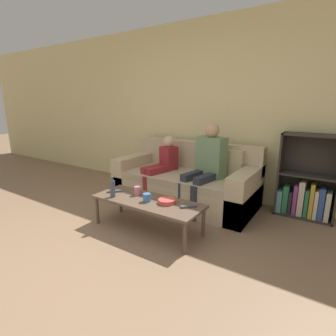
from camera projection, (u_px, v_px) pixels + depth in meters
name	position (u px, v px, depth m)	size (l,w,h in m)	color
ground_plane	(59.00, 276.00, 2.21)	(22.00, 22.00, 0.00)	#84664C
wall_back	(202.00, 110.00, 4.03)	(12.00, 0.06, 2.60)	beige
couch	(186.00, 183.00, 3.81)	(2.00, 0.93, 0.85)	tan
bookshelf	(307.00, 187.00, 3.29)	(0.68, 0.28, 1.06)	#332D28
coffee_table	(147.00, 203.00, 2.94)	(1.29, 0.49, 0.36)	brown
person_adult	(207.00, 161.00, 3.45)	(0.45, 0.69, 1.16)	#282D38
person_child	(161.00, 165.00, 3.81)	(0.34, 0.67, 0.95)	maroon
cup_near	(147.00, 198.00, 2.88)	(0.09, 0.09, 0.09)	#3D70B2
cup_far	(137.00, 191.00, 3.08)	(0.07, 0.07, 0.11)	pink
tv_remote_0	(188.00, 206.00, 2.73)	(0.15, 0.16, 0.02)	#47474C
tv_remote_1	(114.00, 191.00, 3.19)	(0.15, 0.15, 0.02)	#47474C
snack_bowl	(167.00, 201.00, 2.84)	(0.18, 0.18, 0.05)	#DB4C47
bottle	(113.00, 188.00, 3.01)	(0.06, 0.06, 0.24)	#424756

